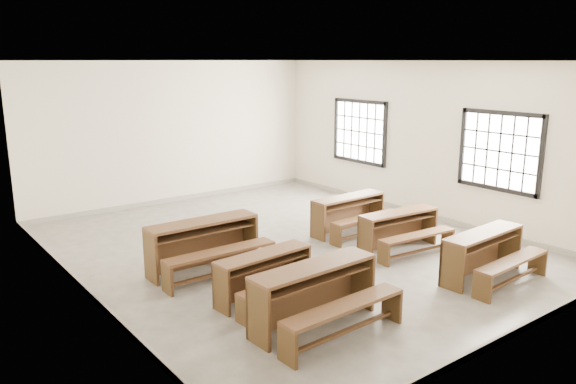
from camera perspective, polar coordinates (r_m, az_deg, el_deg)
room at (r=9.49m, az=0.43°, el=6.81°), size 8.50×8.50×3.20m
desk_set_0 at (r=6.96m, az=2.94°, el=-10.07°), size 1.77×0.96×0.78m
desk_set_1 at (r=7.73m, az=-2.28°, el=-8.22°), size 1.51×0.86×0.65m
desk_set_2 at (r=8.81m, az=-8.46°, el=-5.04°), size 1.79×0.94×0.80m
desk_set_3 at (r=8.93m, az=19.41°, el=-5.74°), size 1.63×0.90×0.72m
desk_set_4 at (r=9.85m, az=11.33°, el=-3.61°), size 1.57×0.91×0.68m
desk_set_5 at (r=10.69m, az=6.32°, el=-2.00°), size 1.58×0.83×0.71m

